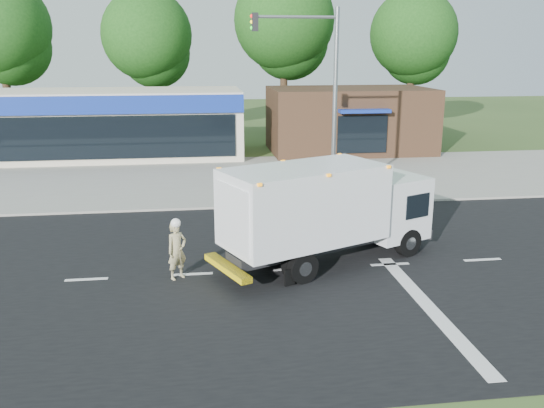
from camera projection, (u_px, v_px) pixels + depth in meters
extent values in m
plane|color=#385123|center=(293.00, 270.00, 17.21)|extent=(120.00, 120.00, 0.00)
cube|color=black|center=(293.00, 269.00, 17.21)|extent=(60.00, 14.00, 0.02)
cube|color=gray|center=(262.00, 199.00, 25.04)|extent=(60.00, 2.40, 0.12)
cube|color=gray|center=(249.00, 173.00, 30.60)|extent=(60.00, 9.00, 0.02)
cube|color=silver|center=(86.00, 279.00, 16.44)|extent=(1.20, 0.15, 0.01)
cube|color=silver|center=(192.00, 274.00, 16.82)|extent=(1.20, 0.15, 0.01)
cube|color=silver|center=(293.00, 269.00, 17.20)|extent=(1.20, 0.15, 0.01)
cube|color=silver|center=(390.00, 264.00, 17.59)|extent=(1.20, 0.15, 0.01)
cube|color=silver|center=(482.00, 260.00, 17.97)|extent=(1.20, 0.15, 0.01)
cube|color=silver|center=(428.00, 306.00, 14.72)|extent=(0.40, 7.00, 0.01)
cube|color=black|center=(303.00, 247.00, 17.19)|extent=(4.71, 2.78, 0.33)
cube|color=white|center=(389.00, 206.00, 18.67)|extent=(2.55, 2.63, 1.99)
cube|color=black|center=(409.00, 196.00, 19.08)|extent=(0.86, 1.70, 0.85)
cube|color=white|center=(304.00, 204.00, 16.84)|extent=(5.24, 3.99, 2.22)
cube|color=silver|center=(232.00, 218.00, 15.65)|extent=(0.82, 1.75, 1.80)
cube|color=yellow|center=(227.00, 268.00, 15.94)|extent=(1.22, 2.21, 0.17)
cube|color=orange|center=(305.00, 168.00, 16.56)|extent=(5.09, 3.95, 0.08)
cylinder|color=black|center=(370.00, 228.00, 19.70)|extent=(0.94, 0.63, 0.91)
cylinder|color=black|center=(408.00, 242.00, 18.22)|extent=(0.94, 0.63, 0.91)
cylinder|color=black|center=(268.00, 248.00, 17.69)|extent=(0.94, 0.63, 0.91)
cylinder|color=black|center=(303.00, 268.00, 16.13)|extent=(0.94, 0.63, 0.91)
imported|color=tan|center=(177.00, 251.00, 16.33)|extent=(0.74, 0.69, 1.69)
sphere|color=white|center=(176.00, 223.00, 16.12)|extent=(0.28, 0.28, 0.28)
cube|color=beige|center=(91.00, 124.00, 34.67)|extent=(18.00, 6.00, 4.00)
cube|color=navy|center=(79.00, 105.00, 31.39)|extent=(18.00, 0.30, 1.00)
cube|color=black|center=(82.00, 138.00, 31.86)|extent=(17.00, 0.12, 2.40)
cube|color=#382316|center=(349.00, 120.00, 36.72)|extent=(10.00, 6.00, 4.00)
cube|color=navy|center=(363.00, 111.00, 33.51)|extent=(3.00, 1.20, 0.20)
cube|color=black|center=(362.00, 134.00, 33.93)|extent=(3.00, 0.12, 2.20)
cylinder|color=gray|center=(335.00, 108.00, 23.82)|extent=(0.18, 0.18, 8.00)
cylinder|color=gray|center=(295.00, 17.00, 22.66)|extent=(3.40, 0.12, 0.12)
cube|color=black|center=(255.00, 22.00, 22.51)|extent=(0.25, 0.25, 0.70)
cylinder|color=#332114|center=(7.00, 88.00, 40.99)|extent=(0.56, 0.56, 7.35)
sphere|color=#194714|center=(0.00, 26.00, 39.89)|extent=(6.93, 6.93, 6.93)
sphere|color=#194714|center=(12.00, 47.00, 40.79)|extent=(5.46, 5.46, 5.46)
cylinder|color=#332114|center=(150.00, 90.00, 42.33)|extent=(0.56, 0.56, 6.86)
sphere|color=#194714|center=(147.00, 35.00, 41.31)|extent=(6.47, 6.47, 6.47)
sphere|color=#194714|center=(155.00, 53.00, 42.19)|extent=(5.10, 5.10, 5.10)
cylinder|color=#332114|center=(284.00, 82.00, 43.48)|extent=(0.56, 0.56, 7.84)
sphere|color=#194714|center=(284.00, 20.00, 42.31)|extent=(7.39, 7.39, 7.39)
sphere|color=#194714|center=(290.00, 41.00, 43.24)|extent=(5.82, 5.82, 5.82)
cylinder|color=#332114|center=(410.00, 87.00, 44.87)|extent=(0.56, 0.56, 7.00)
sphere|color=#194714|center=(414.00, 34.00, 43.83)|extent=(6.60, 6.60, 6.60)
sphere|color=#194714|center=(416.00, 51.00, 44.71)|extent=(5.20, 5.20, 5.20)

